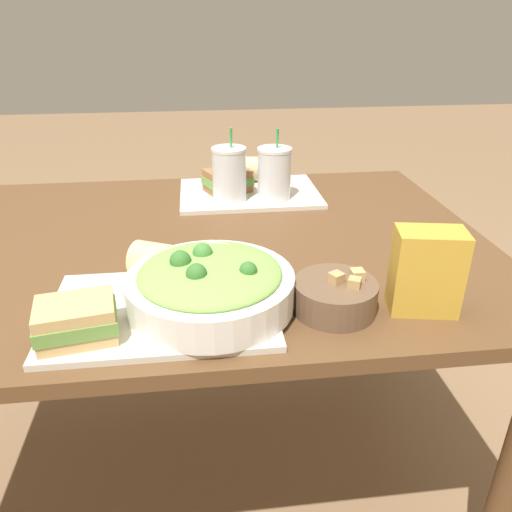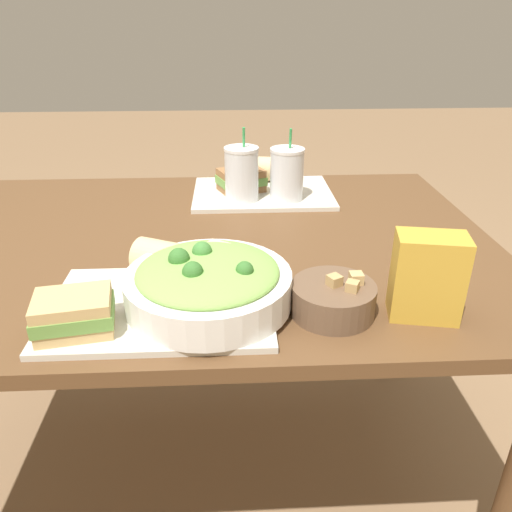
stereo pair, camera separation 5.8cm
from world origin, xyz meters
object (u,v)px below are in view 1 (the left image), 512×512
at_px(sandwich_near, 76,320).
at_px(drink_cup_dark, 229,176).
at_px(soup_bowl, 335,295).
at_px(baguette_far, 254,169).
at_px(chip_bag, 426,271).
at_px(drink_cup_red, 274,175).
at_px(baguette_near, 167,263).
at_px(salad_bowl, 210,284).
at_px(sandwich_far, 228,181).

height_order(sandwich_near, drink_cup_dark, drink_cup_dark).
xyz_separation_m(soup_bowl, baguette_far, (-0.06, 0.74, 0.02)).
bearing_deg(sandwich_near, chip_bag, -6.85).
relative_size(drink_cup_red, chip_bag, 1.28).
xyz_separation_m(baguette_near, chip_bag, (0.46, -0.14, 0.03)).
relative_size(baguette_near, drink_cup_dark, 0.74).
height_order(drink_cup_red, chip_bag, drink_cup_red).
bearing_deg(drink_cup_dark, salad_bowl, -97.71).
bearing_deg(sandwich_far, baguette_far, 23.25).
bearing_deg(soup_bowl, baguette_far, 94.49).
xyz_separation_m(drink_cup_dark, drink_cup_red, (0.12, 0.00, -0.00)).
relative_size(baguette_far, drink_cup_dark, 0.68).
bearing_deg(soup_bowl, chip_bag, -5.24).
bearing_deg(soup_bowl, salad_bowl, 173.26).
height_order(soup_bowl, sandwich_near, soup_bowl).
height_order(soup_bowl, baguette_far, baguette_far).
relative_size(baguette_near, drink_cup_red, 0.76).
bearing_deg(drink_cup_dark, baguette_far, 62.11).
height_order(baguette_far, drink_cup_red, drink_cup_red).
bearing_deg(drink_cup_red, baguette_near, -122.16).
bearing_deg(soup_bowl, sandwich_far, 102.79).
bearing_deg(salad_bowl, baguette_far, 77.13).
distance_m(sandwich_far, drink_cup_red, 0.15).
xyz_separation_m(salad_bowl, soup_bowl, (0.22, -0.03, -0.02)).
xyz_separation_m(salad_bowl, baguette_far, (0.16, 0.72, -0.01)).
distance_m(baguette_far, drink_cup_red, 0.18).
bearing_deg(baguette_far, drink_cup_red, -157.92).
height_order(salad_bowl, sandwich_far, salad_bowl).
height_order(sandwich_near, drink_cup_red, drink_cup_red).
bearing_deg(drink_cup_dark, soup_bowl, -75.54).
bearing_deg(sandwich_far, salad_bowl, -118.97).
height_order(baguette_near, drink_cup_dark, drink_cup_dark).
bearing_deg(baguette_far, chip_bag, -153.71).
relative_size(soup_bowl, sandwich_near, 1.07).
relative_size(sandwich_far, baguette_far, 1.12).
bearing_deg(baguette_near, salad_bowl, -115.79).
xyz_separation_m(baguette_far, drink_cup_dark, (-0.09, -0.17, 0.03)).
bearing_deg(chip_bag, drink_cup_dark, 128.26).
height_order(drink_cup_dark, chip_bag, drink_cup_dark).
xyz_separation_m(sandwich_far, drink_cup_dark, (0.00, -0.08, 0.04)).
bearing_deg(sandwich_near, drink_cup_red, 46.12).
relative_size(salad_bowl, baguette_near, 1.99).
relative_size(salad_bowl, sandwich_near, 2.12).
bearing_deg(drink_cup_red, sandwich_near, -123.87).
relative_size(baguette_near, sandwich_far, 0.98).
height_order(baguette_near, baguette_far, same).
relative_size(salad_bowl, baguette_far, 2.18).
distance_m(baguette_near, drink_cup_dark, 0.47).
height_order(sandwich_near, baguette_far, baguette_far).
xyz_separation_m(baguette_far, chip_bag, (0.22, -0.76, 0.03)).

